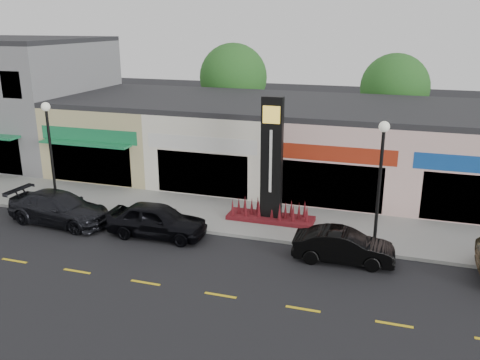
# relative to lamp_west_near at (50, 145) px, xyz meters

# --- Properties ---
(ground) EXTENTS (120.00, 120.00, 0.00)m
(ground) POSITION_rel_lamp_west_near_xyz_m (8.00, -2.50, -3.48)
(ground) COLOR black
(ground) RESTS_ON ground
(sidewalk) EXTENTS (52.00, 4.30, 0.15)m
(sidewalk) POSITION_rel_lamp_west_near_xyz_m (8.00, 1.85, -3.40)
(sidewalk) COLOR gray
(sidewalk) RESTS_ON ground
(curb) EXTENTS (52.00, 0.20, 0.15)m
(curb) POSITION_rel_lamp_west_near_xyz_m (8.00, -0.40, -3.40)
(curb) COLOR gray
(curb) RESTS_ON ground
(building_grey_2story) EXTENTS (12.00, 10.95, 8.30)m
(building_grey_2story) POSITION_rel_lamp_west_near_xyz_m (-10.00, 8.98, 0.67)
(building_grey_2story) COLOR slate
(building_grey_2story) RESTS_ON ground
(shop_beige) EXTENTS (7.00, 10.85, 4.80)m
(shop_beige) POSITION_rel_lamp_west_near_xyz_m (-0.50, 8.96, -1.08)
(shop_beige) COLOR #C4B87D
(shop_beige) RESTS_ON ground
(shop_cream) EXTENTS (7.00, 10.01, 4.80)m
(shop_cream) POSITION_rel_lamp_west_near_xyz_m (6.50, 8.97, -1.08)
(shop_cream) COLOR beige
(shop_cream) RESTS_ON ground
(shop_pink_w) EXTENTS (7.00, 10.01, 4.80)m
(shop_pink_w) POSITION_rel_lamp_west_near_xyz_m (13.50, 8.97, -1.08)
(shop_pink_w) COLOR #D8A8A5
(shop_pink_w) RESTS_ON ground
(shop_pink_e) EXTENTS (7.00, 10.01, 4.80)m
(shop_pink_e) POSITION_rel_lamp_west_near_xyz_m (20.50, 8.97, -1.08)
(shop_pink_e) COLOR #D8A8A5
(shop_pink_e) RESTS_ON ground
(tree_rear_west) EXTENTS (5.20, 5.20, 7.83)m
(tree_rear_west) POSITION_rel_lamp_west_near_xyz_m (4.00, 17.00, 1.74)
(tree_rear_west) COLOR #382619
(tree_rear_west) RESTS_ON ground
(tree_rear_mid) EXTENTS (4.80, 4.80, 7.29)m
(tree_rear_mid) POSITION_rel_lamp_west_near_xyz_m (16.00, 17.00, 1.41)
(tree_rear_mid) COLOR #382619
(tree_rear_mid) RESTS_ON ground
(lamp_west_near) EXTENTS (0.44, 0.44, 5.47)m
(lamp_west_near) POSITION_rel_lamp_west_near_xyz_m (0.00, 0.00, 0.00)
(lamp_west_near) COLOR black
(lamp_west_near) RESTS_ON sidewalk
(lamp_east_near) EXTENTS (0.44, 0.44, 5.47)m
(lamp_east_near) POSITION_rel_lamp_west_near_xyz_m (16.00, 0.00, 0.00)
(lamp_east_near) COLOR black
(lamp_east_near) RESTS_ON sidewalk
(pylon_sign) EXTENTS (4.20, 1.30, 6.00)m
(pylon_sign) POSITION_rel_lamp_west_near_xyz_m (11.00, 1.70, -1.20)
(pylon_sign) COLOR maroon
(pylon_sign) RESTS_ON sidewalk
(car_dark_sedan) EXTENTS (2.51, 5.39, 1.52)m
(car_dark_sedan) POSITION_rel_lamp_west_near_xyz_m (1.25, -1.42, -2.72)
(car_dark_sedan) COLOR black
(car_dark_sedan) RESTS_ON ground
(car_black_sedan) EXTENTS (1.96, 4.63, 1.56)m
(car_black_sedan) POSITION_rel_lamp_west_near_xyz_m (6.46, -1.41, -2.70)
(car_black_sedan) COLOR black
(car_black_sedan) RESTS_ON ground
(car_black_conv) EXTENTS (1.60, 4.13, 1.34)m
(car_black_conv) POSITION_rel_lamp_west_near_xyz_m (14.86, -1.43, -2.81)
(car_black_conv) COLOR black
(car_black_conv) RESTS_ON ground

